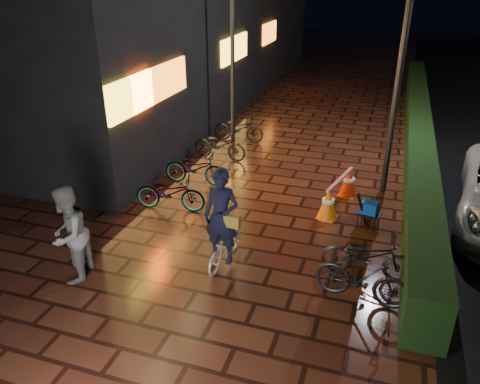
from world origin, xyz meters
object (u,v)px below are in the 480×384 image
(traffic_barrier, at_px, (339,192))
(cart_assembly, at_px, (369,209))
(bystander_person, at_px, (68,235))
(cyclist, at_px, (223,230))

(traffic_barrier, bearing_deg, cart_assembly, -48.51)
(traffic_barrier, relative_size, cart_assembly, 2.02)
(bystander_person, distance_m, traffic_barrier, 6.29)
(traffic_barrier, height_order, cart_assembly, cart_assembly)
(bystander_person, distance_m, cart_assembly, 6.29)
(bystander_person, xyz_separation_m, cyclist, (2.49, 1.31, -0.19))
(cyclist, relative_size, cart_assembly, 2.21)
(cyclist, bearing_deg, bystander_person, -152.22)
(cyclist, bearing_deg, cart_assembly, 42.24)
(bystander_person, height_order, traffic_barrier, bystander_person)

